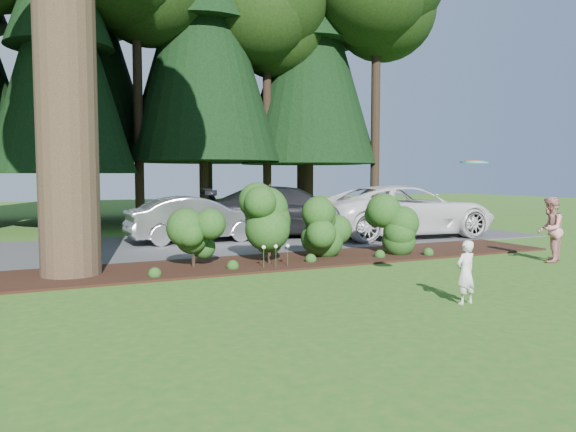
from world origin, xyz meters
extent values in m
plane|color=#235819|center=(0.00, 0.00, 0.00)|extent=(80.00, 80.00, 0.00)
cube|color=black|center=(0.00, 3.25, 0.03)|extent=(16.00, 2.50, 0.05)
cube|color=#38383A|center=(0.00, 7.50, 0.01)|extent=(22.00, 6.00, 0.03)
sphere|color=#164415|center=(-2.00, 3.20, 0.66)|extent=(1.08, 1.08, 1.08)
cylinder|color=black|center=(-2.00, 3.20, 0.15)|extent=(0.08, 0.08, 0.30)
sphere|color=#164415|center=(-0.20, 3.00, 0.94)|extent=(1.35, 1.35, 1.35)
cylinder|color=black|center=(-0.20, 3.00, 0.15)|extent=(0.08, 0.08, 0.30)
sphere|color=#164415|center=(1.60, 3.30, 0.83)|extent=(1.26, 1.26, 1.26)
cylinder|color=black|center=(1.60, 3.30, 0.15)|extent=(0.08, 0.08, 0.30)
sphere|color=#164415|center=(3.40, 3.10, 0.72)|extent=(1.17, 1.17, 1.17)
cylinder|color=black|center=(3.40, 3.10, 0.15)|extent=(0.08, 0.08, 0.30)
cylinder|color=#164415|center=(-0.60, 2.40, 0.25)|extent=(0.01, 0.01, 0.50)
sphere|color=white|center=(-0.60, 2.40, 0.52)|extent=(0.09, 0.09, 0.09)
cylinder|color=#164415|center=(-0.30, 2.40, 0.25)|extent=(0.01, 0.01, 0.50)
sphere|color=white|center=(-0.30, 2.40, 0.52)|extent=(0.09, 0.09, 0.09)
cylinder|color=#164415|center=(0.00, 2.40, 0.25)|extent=(0.01, 0.01, 0.50)
sphere|color=white|center=(0.00, 2.40, 0.52)|extent=(0.09, 0.09, 0.09)
cylinder|color=black|center=(-4.00, 15.00, 5.25)|extent=(0.50, 0.50, 10.50)
cone|color=black|center=(-4.00, 15.00, 8.25)|extent=(6.60, 6.60, 11.25)
cylinder|color=black|center=(-1.00, 13.50, 4.38)|extent=(0.50, 0.50, 8.75)
cylinder|color=black|center=(2.00, 14.50, 5.60)|extent=(0.50, 0.50, 11.20)
cone|color=black|center=(2.00, 14.50, 8.80)|extent=(7.04, 7.04, 12.00)
cylinder|color=black|center=(5.00, 15.50, 4.72)|extent=(0.50, 0.50, 9.45)
cylinder|color=black|center=(7.50, 14.00, 5.42)|extent=(0.50, 0.50, 10.85)
cone|color=black|center=(7.50, 14.00, 8.53)|extent=(6.82, 6.82, 11.62)
cylinder|color=black|center=(10.00, 16.00, 4.90)|extent=(0.50, 0.50, 9.80)
sphere|color=black|center=(10.00, 16.00, 10.92)|extent=(6.16, 6.16, 6.16)
cylinder|color=black|center=(-2.50, 18.00, 5.25)|extent=(0.50, 0.50, 10.50)
cone|color=black|center=(-2.50, 18.00, 8.25)|extent=(6.60, 6.60, 11.25)
cylinder|color=black|center=(3.50, 19.00, 5.95)|extent=(0.50, 0.50, 11.90)
cone|color=black|center=(3.50, 19.00, 9.35)|extent=(7.48, 7.48, 12.75)
cylinder|color=black|center=(8.50, 18.50, 5.07)|extent=(0.50, 0.50, 10.15)
cone|color=black|center=(8.50, 18.50, 7.98)|extent=(6.38, 6.38, 10.88)
cone|color=black|center=(8.50, 18.50, 11.31)|extent=(4.64, 4.64, 6.53)
imported|color=#BABABF|center=(-0.53, 8.01, 0.74)|extent=(4.38, 1.63, 1.43)
imported|color=silver|center=(6.37, 6.45, 0.91)|extent=(6.55, 3.43, 1.76)
imported|color=black|center=(2.81, 8.19, 0.89)|extent=(6.31, 3.69, 1.72)
imported|color=silver|center=(1.15, -2.11, 0.54)|extent=(0.42, 0.30, 1.07)
imported|color=#AA161B|center=(6.24, 0.45, 0.81)|extent=(0.99, 0.93, 1.62)
cylinder|color=teal|center=(1.37, -2.01, 2.37)|extent=(0.45, 0.46, 0.05)
cylinder|color=#FE5415|center=(1.37, -2.01, 2.38)|extent=(0.32, 0.32, 0.04)
camera|label=1|loc=(-5.50, -9.19, 2.17)|focal=35.00mm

